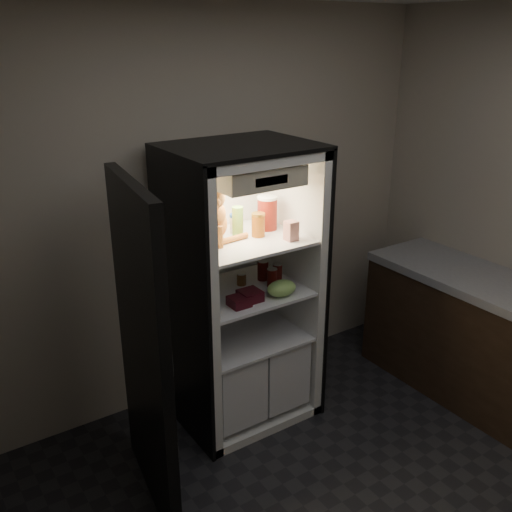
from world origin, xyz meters
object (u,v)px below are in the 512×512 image
(pepper_jar, at_px, (267,213))
(grape_bag, at_px, (282,288))
(tabby_cat, at_px, (211,218))
(salsa_jar, at_px, (258,225))
(cream_carton, at_px, (291,231))
(berry_box_left, at_px, (239,301))
(soda_can_a, at_px, (263,270))
(parmesan_shaker, at_px, (238,221))
(refrigerator, at_px, (239,306))
(condiment_jar, at_px, (241,279))
(mayo_tub, at_px, (237,223))
(soda_can_c, at_px, (272,277))
(soda_can_b, at_px, (277,272))
(berry_box_right, at_px, (250,296))

(pepper_jar, bearing_deg, grape_bag, -106.23)
(tabby_cat, relative_size, salsa_jar, 2.76)
(cream_carton, relative_size, berry_box_left, 1.03)
(cream_carton, bearing_deg, salsa_jar, 126.55)
(salsa_jar, relative_size, soda_can_a, 1.11)
(parmesan_shaker, xyz_separation_m, salsa_jar, (0.10, -0.09, -0.02))
(refrigerator, height_order, condiment_jar, refrigerator)
(mayo_tub, relative_size, pepper_jar, 0.56)
(parmesan_shaker, bearing_deg, soda_can_c, -37.86)
(parmesan_shaker, relative_size, cream_carton, 1.52)
(condiment_jar, bearing_deg, soda_can_b, -16.76)
(mayo_tub, bearing_deg, condiment_jar, -87.01)
(mayo_tub, relative_size, soda_can_a, 0.91)
(parmesan_shaker, xyz_separation_m, condiment_jar, (0.02, -0.00, -0.40))
(grape_bag, bearing_deg, berry_box_right, 166.63)
(mayo_tub, bearing_deg, soda_can_b, -26.54)
(mayo_tub, distance_m, grape_bag, 0.51)
(pepper_jar, relative_size, condiment_jar, 2.56)
(cream_carton, relative_size, soda_can_a, 0.90)
(refrigerator, height_order, parmesan_shaker, refrigerator)
(mayo_tub, height_order, salsa_jar, salsa_jar)
(soda_can_c, bearing_deg, soda_can_b, 34.88)
(refrigerator, distance_m, tabby_cat, 0.68)
(soda_can_b, bearing_deg, condiment_jar, 163.24)
(cream_carton, bearing_deg, mayo_tub, 123.56)
(soda_can_a, bearing_deg, condiment_jar, 177.13)
(pepper_jar, height_order, cream_carton, pepper_jar)
(refrigerator, height_order, cream_carton, refrigerator)
(berry_box_left, bearing_deg, soda_can_c, 20.83)
(cream_carton, distance_m, soda_can_b, 0.40)
(soda_can_b, distance_m, condiment_jar, 0.25)
(soda_can_b, distance_m, soda_can_c, 0.11)
(tabby_cat, xyz_separation_m, soda_can_a, (0.39, 0.01, -0.44))
(berry_box_left, bearing_deg, berry_box_right, 15.88)
(salsa_jar, bearing_deg, refrigerator, 143.50)
(soda_can_c, distance_m, condiment_jar, 0.20)
(mayo_tub, distance_m, soda_can_c, 0.42)
(refrigerator, xyz_separation_m, cream_carton, (0.23, -0.25, 0.56))
(soda_can_a, bearing_deg, mayo_tub, 161.25)
(pepper_jar, relative_size, cream_carton, 1.81)
(refrigerator, bearing_deg, cream_carton, -47.16)
(refrigerator, xyz_separation_m, tabby_cat, (-0.20, -0.00, 0.65))
(refrigerator, bearing_deg, mayo_tub, 66.41)
(refrigerator, relative_size, salsa_jar, 12.39)
(soda_can_b, relative_size, soda_can_c, 0.95)
(parmesan_shaker, xyz_separation_m, cream_carton, (0.22, -0.26, -0.03))
(mayo_tub, xyz_separation_m, pepper_jar, (0.21, -0.05, 0.05))
(tabby_cat, height_order, soda_can_c, tabby_cat)
(mayo_tub, distance_m, berry_box_left, 0.52)
(pepper_jar, bearing_deg, parmesan_shaker, 178.78)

